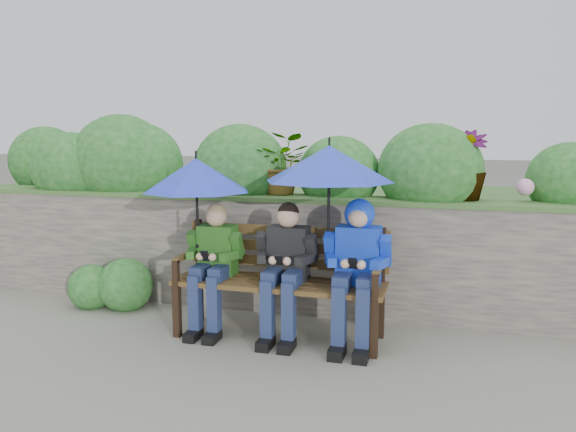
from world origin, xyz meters
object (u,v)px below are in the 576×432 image
(park_bench, at_px, (281,273))
(boy_right, at_px, (357,260))
(boy_left, at_px, (214,260))
(boy_middle, at_px, (285,263))
(umbrella_right, at_px, (329,164))
(umbrella_left, at_px, (196,175))

(park_bench, distance_m, boy_right, 0.63)
(park_bench, bearing_deg, boy_left, -172.88)
(park_bench, distance_m, boy_middle, 0.13)
(umbrella_right, bearing_deg, boy_middle, -169.14)
(boy_right, bearing_deg, umbrella_right, 166.91)
(park_bench, xyz_separation_m, umbrella_right, (0.37, -0.01, 0.87))
(boy_middle, distance_m, boy_right, 0.55)
(umbrella_left, bearing_deg, boy_left, -7.69)
(boy_right, relative_size, umbrella_right, 1.13)
(boy_right, height_order, umbrella_left, umbrella_left)
(park_bench, relative_size, boy_left, 1.60)
(boy_left, xyz_separation_m, umbrella_left, (-0.14, 0.02, 0.67))
(umbrella_left, bearing_deg, boy_right, -0.61)
(boy_left, relative_size, umbrella_left, 1.19)
(park_bench, bearing_deg, umbrella_right, -1.43)
(boy_right, distance_m, umbrella_left, 1.42)
(boy_left, distance_m, umbrella_right, 1.20)
(boy_middle, distance_m, umbrella_right, 0.83)
(park_bench, relative_size, umbrella_right, 1.69)
(umbrella_right, bearing_deg, umbrella_left, -177.86)
(park_bench, height_order, boy_right, boy_right)
(boy_left, height_order, umbrella_left, umbrella_left)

